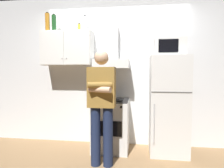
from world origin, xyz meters
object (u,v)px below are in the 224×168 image
at_px(microwave, 169,47).
at_px(bottle_vodka_clear, 85,24).
at_px(bottle_liquor_amber, 47,22).
at_px(bottle_wine_green, 54,23).
at_px(upper_cabinet, 68,49).
at_px(bottle_spice_jar, 79,28).
at_px(stove_oven, 111,125).
at_px(person_standing, 102,103).
at_px(refrigerator, 168,105).
at_px(range_hood, 112,57).

xyz_separation_m(microwave, bottle_vodka_clear, (-1.44, 0.14, 0.45)).
height_order(bottle_liquor_amber, bottle_wine_green, bottle_liquor_amber).
height_order(upper_cabinet, bottle_spice_jar, bottle_spice_jar).
relative_size(stove_oven, bottle_spice_jar, 6.24).
xyz_separation_m(person_standing, bottle_vodka_clear, (-0.44, 0.77, 1.29)).
bearing_deg(person_standing, refrigerator, 31.23).
height_order(upper_cabinet, refrigerator, upper_cabinet).
distance_m(upper_cabinet, microwave, 1.75).
distance_m(bottle_vodka_clear, bottle_wine_green, 0.56).
xyz_separation_m(upper_cabinet, range_hood, (0.80, 0.00, -0.15)).
bearing_deg(bottle_wine_green, upper_cabinet, -0.30).
bearing_deg(person_standing, upper_cabinet, 135.74).
xyz_separation_m(range_hood, bottle_liquor_amber, (-1.16, -0.03, 0.62)).
bearing_deg(bottle_wine_green, person_standing, -36.30).
bearing_deg(upper_cabinet, bottle_spice_jar, -1.64).
relative_size(person_standing, bottle_vodka_clear, 5.74).
height_order(bottle_liquor_amber, bottle_spice_jar, bottle_liquor_amber).
bearing_deg(bottle_spice_jar, bottle_liquor_amber, -177.52).
bearing_deg(refrigerator, person_standing, -148.77).
bearing_deg(microwave, bottle_vodka_clear, 174.29).
xyz_separation_m(refrigerator, bottle_wine_green, (-2.00, 0.13, 1.40)).
bearing_deg(bottle_wine_green, microwave, -3.08).
bearing_deg(stove_oven, bottle_wine_green, 173.10).
distance_m(bottle_vodka_clear, bottle_spice_jar, 0.13).
relative_size(upper_cabinet, stove_oven, 1.03).
xyz_separation_m(refrigerator, person_standing, (-1.00, -0.61, 0.10)).
bearing_deg(person_standing, bottle_wine_green, 143.70).
distance_m(range_hood, bottle_vodka_clear, 0.77).
relative_size(upper_cabinet, bottle_vodka_clear, 3.15).
height_order(upper_cabinet, stove_oven, upper_cabinet).
bearing_deg(bottle_wine_green, refrigerator, -3.61).
bearing_deg(range_hood, microwave, -6.46).
distance_m(person_standing, bottle_spice_jar, 1.51).
bearing_deg(range_hood, refrigerator, -7.55).
bearing_deg(bottle_liquor_amber, microwave, -2.05).
bearing_deg(microwave, bottle_liquor_amber, 177.95).
bearing_deg(bottle_wine_green, bottle_liquor_amber, -163.43).
relative_size(refrigerator, bottle_vodka_clear, 5.60).
bearing_deg(upper_cabinet, bottle_wine_green, 179.70).
xyz_separation_m(upper_cabinet, bottle_wine_green, (-0.25, 0.00, 0.45)).
relative_size(stove_oven, bottle_wine_green, 2.77).
xyz_separation_m(upper_cabinet, bottle_spice_jar, (0.22, -0.01, 0.36)).
relative_size(person_standing, bottle_wine_green, 5.21).
relative_size(refrigerator, bottle_wine_green, 5.08).
bearing_deg(bottle_spice_jar, refrigerator, -4.42).
bearing_deg(bottle_wine_green, stove_oven, -6.90).
height_order(upper_cabinet, bottle_vodka_clear, bottle_vodka_clear).
bearing_deg(bottle_liquor_amber, person_standing, -32.34).
xyz_separation_m(refrigerator, microwave, (-0.00, 0.02, 0.94)).
height_order(stove_oven, bottle_wine_green, bottle_wine_green).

